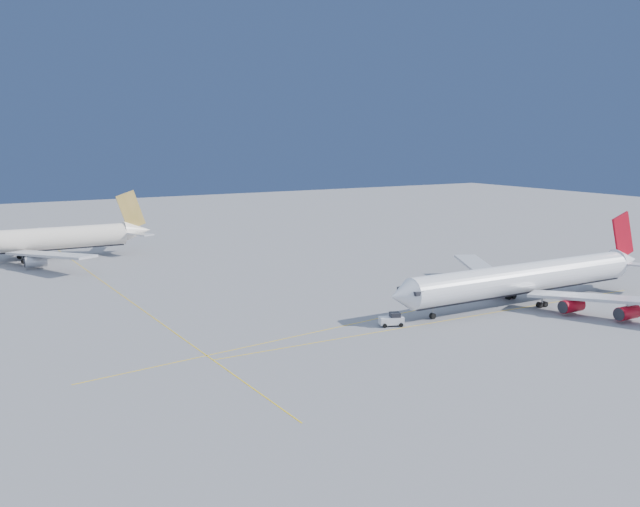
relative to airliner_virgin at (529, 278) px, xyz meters
The scene contains 5 objects.
ground 27.79m from the airliner_virgin, 154.75° to the left, with size 500.00×500.00×0.00m, color slate.
taxiway_lines 43.66m from the airliner_virgin, 155.46° to the left, with size 118.86×140.00×0.02m.
airliner_virgin is the anchor object (origin of this frame).
airliner_etihad 122.53m from the airliner_virgin, 127.77° to the left, with size 64.44×59.67×16.85m.
pushback_tug 32.23m from the airliner_virgin, behind, with size 4.46×3.53×2.25m.
Camera 1 is at (-76.10, -105.23, 31.54)m, focal length 40.00 mm.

